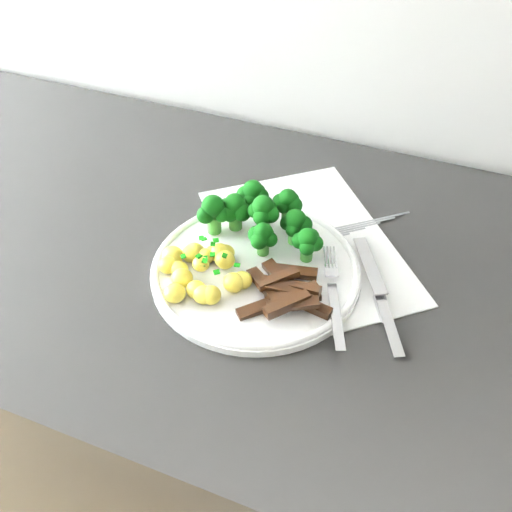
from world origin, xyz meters
TOP-DOWN VIEW (x-y plane):
  - counter at (-0.11, 1.66)m, footprint 2.48×0.62m
  - recipe_paper at (-0.11, 1.71)m, footprint 0.36×0.37m
  - plate at (-0.16, 1.64)m, footprint 0.26×0.26m
  - broccoli at (-0.17, 1.70)m, footprint 0.17×0.10m
  - potatoes at (-0.21, 1.60)m, footprint 0.12×0.11m
  - beef_strips at (-0.10, 1.61)m, footprint 0.12×0.11m
  - fork at (-0.05, 1.62)m, footprint 0.07×0.16m
  - knife at (0.01, 1.63)m, footprint 0.10×0.18m

SIDE VIEW (x-z plane):
  - counter at x=-0.11m, z-range 0.00..0.93m
  - recipe_paper at x=-0.11m, z-range 0.93..0.93m
  - plate at x=-0.16m, z-range 0.93..0.94m
  - knife at x=0.01m, z-range 0.93..0.95m
  - fork at x=-0.05m, z-range 0.94..0.95m
  - beef_strips at x=-0.10m, z-range 0.93..0.96m
  - potatoes at x=-0.21m, z-range 0.93..0.97m
  - broccoli at x=-0.17m, z-range 0.94..1.00m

